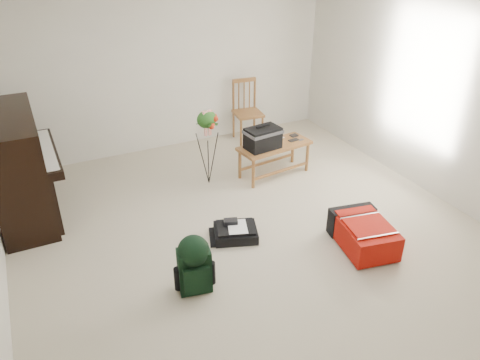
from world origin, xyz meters
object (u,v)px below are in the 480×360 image
dining_chair (247,111)px  black_duffel (235,232)px  bench (266,140)px  piano (20,169)px  red_suitcase (360,231)px  flower_stand (208,148)px  green_backpack (194,262)px

dining_chair → black_duffel: bearing=-113.0°
bench → black_duffel: bench is taller
piano → red_suitcase: size_ratio=1.84×
red_suitcase → flower_stand: size_ratio=0.77×
piano → flower_stand: piano is taller
bench → black_duffel: (-0.97, -1.10, -0.48)m
black_duffel → bench: bearing=67.7°
piano → flower_stand: (2.22, -0.24, -0.09)m
red_suitcase → black_duffel: bearing=159.1°
piano → green_backpack: 2.49m
piano → green_backpack: size_ratio=2.50×
red_suitcase → green_backpack: green_backpack is taller
black_duffel → piano: bearing=162.1°
piano → flower_stand: size_ratio=1.43×
piano → bench: size_ratio=1.43×
piano → green_backpack: bearing=-58.4°
piano → black_duffel: (2.00, -1.51, -0.53)m
dining_chair → red_suitcase: bearing=-86.9°
black_duffel → green_backpack: bearing=-120.4°
bench → dining_chair: (0.35, 1.25, -0.08)m
dining_chair → black_duffel: size_ratio=1.70×
flower_stand → bench: bearing=-22.7°
green_backpack → flower_stand: bearing=74.5°
dining_chair → flower_stand: (-1.11, -1.07, 0.05)m
black_duffel → green_backpack: size_ratio=0.94×
bench → flower_stand: size_ratio=0.99×
bench → green_backpack: bench is taller
red_suitcase → flower_stand: flower_stand is taller
green_backpack → red_suitcase: bearing=7.4°
piano → dining_chair: (3.32, 0.83, -0.13)m
red_suitcase → green_backpack: bearing=-172.7°
piano → dining_chair: 3.43m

